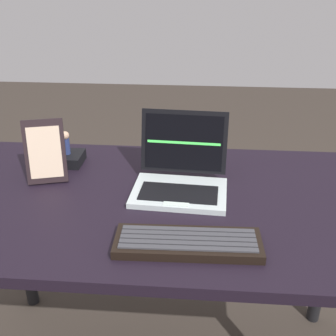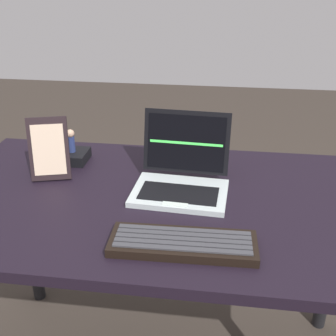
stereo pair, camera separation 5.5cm
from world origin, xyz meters
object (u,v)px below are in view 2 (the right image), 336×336
at_px(laptop_front, 182,177).
at_px(photo_frame, 49,149).
at_px(external_keyboard, 183,243).
at_px(figurine_stand, 73,156).
at_px(figurine, 71,140).

xyz_separation_m(laptop_front, photo_frame, (-0.41, 0.02, 0.05)).
bearing_deg(external_keyboard, laptop_front, 96.56).
bearing_deg(figurine_stand, figurine, 90.00).
height_order(laptop_front, external_keyboard, laptop_front).
distance_m(external_keyboard, figurine, 0.61).
bearing_deg(figurine, photo_frame, -99.93).
height_order(laptop_front, photo_frame, laptop_front).
xyz_separation_m(external_keyboard, figurine, (-0.42, 0.43, 0.06)).
distance_m(photo_frame, figurine, 0.13).
relative_size(laptop_front, figurine, 3.56).
bearing_deg(external_keyboard, figurine_stand, 134.32).
xyz_separation_m(laptop_front, figurine_stand, (-0.39, 0.15, -0.03)).
height_order(laptop_front, figurine_stand, laptop_front).
bearing_deg(photo_frame, external_keyboard, -34.39).
height_order(figurine_stand, figurine, figurine).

